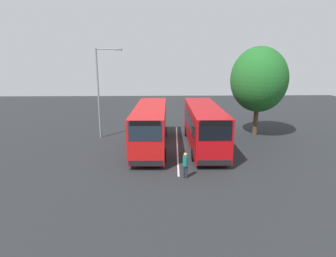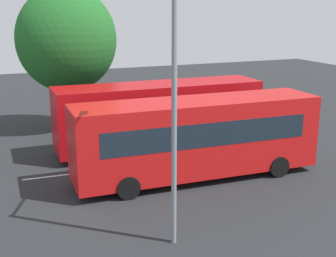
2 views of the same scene
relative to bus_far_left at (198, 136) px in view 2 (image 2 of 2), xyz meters
name	(u,v)px [view 2 (image 2 of 2)]	position (x,y,z in m)	size (l,w,h in m)	color
ground_plane	(168,163)	(-0.41, 2.24, -1.85)	(66.21, 66.21, 0.00)	#232628
bus_far_left	(198,136)	(0.00, 0.00, 0.00)	(10.60, 2.84, 3.39)	red
bus_center_left	(160,114)	(0.04, 4.39, 0.00)	(10.57, 2.72, 3.39)	#B70C11
pedestrian	(288,128)	(6.39, 2.30, -0.89)	(0.38, 0.38, 1.64)	#232833
street_lamp	(174,95)	(-3.03, -4.52, 2.79)	(1.09, 2.48, 8.06)	gray
depot_tree	(67,40)	(-3.48, 9.89, 3.43)	(5.67, 5.11, 8.27)	#4C3823
lane_stripe_outer_left	(168,162)	(-0.41, 2.24, -1.85)	(13.19, 0.12, 0.01)	silver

